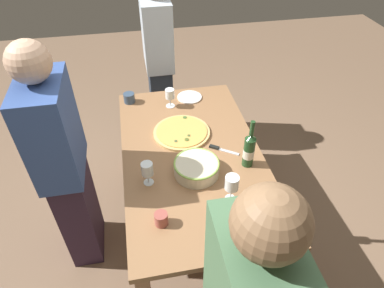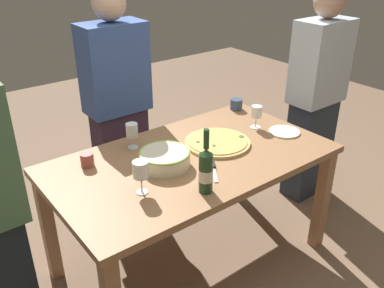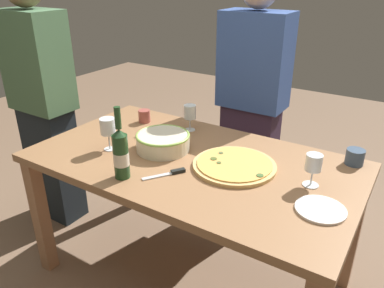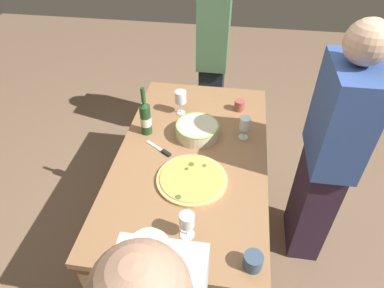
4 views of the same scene
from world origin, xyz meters
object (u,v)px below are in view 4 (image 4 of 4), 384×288
Objects in this scene: wine_glass_far_left at (245,124)px; pizza_knife at (162,150)px; pizza at (192,179)px; cup_ceramic at (253,261)px; dining_table at (192,165)px; wine_bottle at (146,117)px; wine_glass_near_pizza at (187,222)px; person_guest_left at (328,156)px; wine_glass_by_bottle at (181,98)px; side_plate at (148,246)px; person_host at (213,59)px; cup_amber at (239,105)px; serving_bowl at (197,130)px.

wine_glass_far_left is 0.84× the size of pizza_knife.
pizza is 0.58m from cup_ceramic.
dining_table is at bearing -151.72° from cup_ceramic.
wine_bottle is (-0.17, -0.32, 0.21)m from dining_table.
wine_glass_near_pizza is at bearing -110.75° from cup_ceramic.
wine_glass_near_pizza is at bearing -17.17° from wine_glass_far_left.
cup_ceramic is 0.05× the size of person_guest_left.
wine_glass_by_bottle reaches higher than pizza.
cup_ceramic reaches higher than side_plate.
wine_glass_far_left is at bearing 112.90° from pizza_knife.
wine_glass_near_pizza is (0.35, 0.03, 0.09)m from pizza.
pizza_knife is at bearing -9.45° from person_host.
cup_ceramic is 0.88m from pizza_knife.
person_host is (-1.81, -0.36, 0.03)m from cup_ceramic.
wine_bottle is 0.21× the size of person_host.
cup_ceramic is 0.44× the size of side_plate.
wine_glass_near_pizza is 1.10m from cup_amber.
side_plate is (-0.03, -0.48, -0.03)m from cup_ceramic.
wine_glass_near_pizza is 0.34m from cup_ceramic.
wine_glass_by_bottle is 0.49m from wine_glass_far_left.
person_host reaches higher than wine_glass_far_left.
serving_bowl reaches higher than pizza_knife.
wine_glass_far_left reaches higher than wine_glass_near_pizza.
wine_glass_by_bottle is at bearing -147.90° from serving_bowl.
wine_bottle is 0.83m from wine_glass_near_pizza.
serving_bowl is at bearing -37.64° from cup_amber.
serving_bowl is 0.95m from person_host.
serving_bowl is at bearing 92.87° from wine_bottle.
wine_glass_by_bottle is at bearing -161.36° from dining_table.
wine_glass_far_left reaches higher than serving_bowl.
cup_amber is at bearing 162.56° from side_plate.
wine_glass_near_pizza is 0.95m from person_guest_left.
wine_glass_near_pizza reaches higher than pizza_knife.
dining_table is at bearing 18.64° from wine_glass_by_bottle.
serving_bowl reaches higher than cup_ceramic.
cup_amber is 0.67m from person_host.
wine_bottle is 0.31m from wine_glass_by_bottle.
dining_table is at bearing -171.69° from pizza.
wine_glass_near_pizza is 0.86× the size of wine_glass_by_bottle.
wine_bottle is 1.12m from person_guest_left.
wine_glass_by_bottle is at bearing -168.42° from wine_glass_near_pizza.
dining_table is 9.34× the size of wine_glass_by_bottle.
wine_glass_far_left is 0.54m from pizza_knife.
person_guest_left is (1.09, 0.78, -0.01)m from person_host.
person_guest_left is at bearing 36.01° from person_host.
person_host reaches higher than pizza.
wine_glass_far_left is (-0.42, 0.27, 0.09)m from pizza.
wine_glass_near_pizza is (0.74, 0.38, -0.02)m from wine_bottle.
serving_bowl is at bearing 177.83° from dining_table.
dining_table is 0.42m from wine_bottle.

